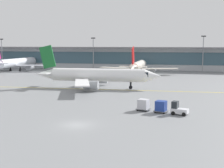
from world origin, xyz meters
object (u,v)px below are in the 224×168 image
object	(u,v)px
gate_airplane_1	(138,66)
apron_light_mast_1	(93,52)
apron_light_mast_0	(2,52)
taxiing_regional_jet	(97,75)
cargo_dolly_lead	(161,106)
baggage_tug	(178,109)
cargo_dolly_trailing	(143,105)
apron_light_mast_2	(203,52)
gate_airplane_0	(17,63)

from	to	relation	value
gate_airplane_1	apron_light_mast_1	bearing A→B (deg)	56.01
gate_airplane_1	apron_light_mast_0	size ratio (longest dim) A/B	2.32
taxiing_regional_jet	cargo_dolly_lead	bearing A→B (deg)	-57.01
baggage_tug	apron_light_mast_1	distance (m)	84.99
taxiing_regional_jet	cargo_dolly_trailing	size ratio (longest dim) A/B	13.12
baggage_tug	taxiing_regional_jet	bearing A→B (deg)	144.74
taxiing_regional_jet	baggage_tug	bearing A→B (deg)	-53.86
taxiing_regional_jet	gate_airplane_1	bearing A→B (deg)	79.27
taxiing_regional_jet	apron_light_mast_1	size ratio (longest dim) A/B	2.39
cargo_dolly_trailing	apron_light_mast_2	distance (m)	77.82
gate_airplane_0	gate_airplane_1	distance (m)	50.17
taxiing_regional_jet	apron_light_mast_2	distance (m)	60.09
gate_airplane_0	taxiing_regional_jet	bearing A→B (deg)	-129.63
gate_airplane_0	apron_light_mast_2	xyz separation A→B (m)	(73.51, 11.46, 4.44)
gate_airplane_0	gate_airplane_1	bearing A→B (deg)	-91.31
gate_airplane_1	apron_light_mast_0	world-z (taller)	apron_light_mast_0
apron_light_mast_0	gate_airplane_1	bearing A→B (deg)	-11.86
taxiing_regional_jet	apron_light_mast_2	size ratio (longest dim) A/B	2.29
apron_light_mast_2	apron_light_mast_1	bearing A→B (deg)	-179.02
apron_light_mast_2	gate_airplane_0	bearing A→B (deg)	-171.14
taxiing_regional_jet	apron_light_mast_2	world-z (taller)	apron_light_mast_2
gate_airplane_0	cargo_dolly_lead	bearing A→B (deg)	-133.69
gate_airplane_1	taxiing_regional_jet	world-z (taller)	taxiing_regional_jet
gate_airplane_1	baggage_tug	distance (m)	64.24
cargo_dolly_trailing	apron_light_mast_1	bearing A→B (deg)	127.91
apron_light_mast_1	apron_light_mast_0	bearing A→B (deg)	-178.09
cargo_dolly_lead	apron_light_mast_1	world-z (taller)	apron_light_mast_1
baggage_tug	cargo_dolly_trailing	bearing A→B (deg)	180.00
gate_airplane_1	cargo_dolly_trailing	xyz separation A→B (m)	(8.73, -60.87, -1.99)
apron_light_mast_0	apron_light_mast_2	bearing A→B (deg)	1.43
gate_airplane_0	cargo_dolly_trailing	distance (m)	87.40
taxiing_regional_jet	cargo_dolly_trailing	distance (m)	27.83
apron_light_mast_0	gate_airplane_0	bearing A→B (deg)	-36.94
apron_light_mast_0	apron_light_mast_2	size ratio (longest dim) A/B	0.93
gate_airplane_1	taxiing_regional_jet	xyz separation A→B (m)	(-5.62, -37.12, 0.17)
gate_airplane_1	cargo_dolly_lead	bearing A→B (deg)	-168.47
baggage_tug	cargo_dolly_lead	world-z (taller)	baggage_tug
gate_airplane_1	cargo_dolly_trailing	distance (m)	61.52
baggage_tug	apron_light_mast_0	bearing A→B (deg)	151.93
gate_airplane_0	gate_airplane_1	xyz separation A→B (m)	(50.02, -3.79, -0.26)
cargo_dolly_lead	apron_light_mast_2	distance (m)	78.18
cargo_dolly_trailing	gate_airplane_1	bearing A→B (deg)	114.65
gate_airplane_1	apron_light_mast_1	xyz separation A→B (m)	(-20.85, 14.49, 4.40)
apron_light_mast_1	taxiing_regional_jet	bearing A→B (deg)	-73.56
apron_light_mast_1	gate_airplane_0	bearing A→B (deg)	-159.87
gate_airplane_0	apron_light_mast_0	bearing A→B (deg)	56.09
apron_light_mast_0	cargo_dolly_lead	bearing A→B (deg)	-45.29
baggage_tug	gate_airplane_1	bearing A→B (deg)	119.48
gate_airplane_1	apron_light_mast_2	world-z (taller)	apron_light_mast_2
gate_airplane_0	taxiing_regional_jet	distance (m)	60.37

